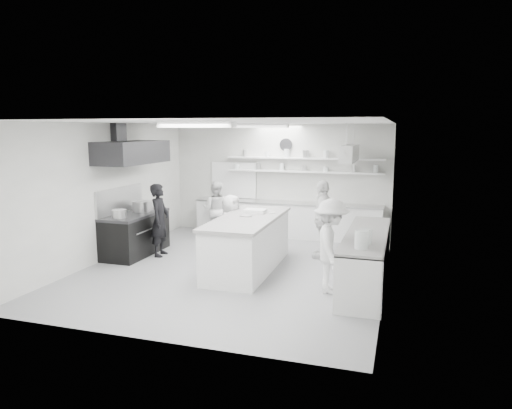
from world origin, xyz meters
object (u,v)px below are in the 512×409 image
(prep_island, at_px, (248,244))
(cook_stove, at_px, (160,220))
(right_counter, at_px, (366,260))
(cook_back, at_px, (216,210))
(back_counter, at_px, (287,220))
(stove, at_px, (135,235))

(prep_island, distance_m, cook_stove, 2.30)
(right_counter, distance_m, cook_back, 4.98)
(prep_island, bearing_deg, back_counter, 88.20)
(right_counter, xyz_separation_m, prep_island, (-2.40, 0.26, 0.05))
(prep_island, height_order, cook_back, cook_back)
(stove, bearing_deg, right_counter, -6.52)
(prep_island, xyz_separation_m, cook_back, (-1.73, 2.50, 0.23))
(stove, xyz_separation_m, back_counter, (2.90, 2.80, 0.01))
(prep_island, xyz_separation_m, cook_stove, (-2.24, 0.40, 0.30))
(stove, bearing_deg, cook_back, 62.64)
(right_counter, height_order, cook_back, cook_back)
(stove, bearing_deg, back_counter, 43.99)
(stove, height_order, back_counter, back_counter)
(back_counter, distance_m, cook_stove, 3.59)
(right_counter, bearing_deg, prep_island, 173.79)
(prep_island, bearing_deg, stove, 172.32)
(prep_island, distance_m, cook_back, 3.05)
(back_counter, height_order, right_counter, right_counter)
(back_counter, bearing_deg, right_counter, -55.35)
(back_counter, height_order, cook_back, cook_back)
(stove, distance_m, prep_island, 2.87)
(stove, relative_size, cook_back, 1.20)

